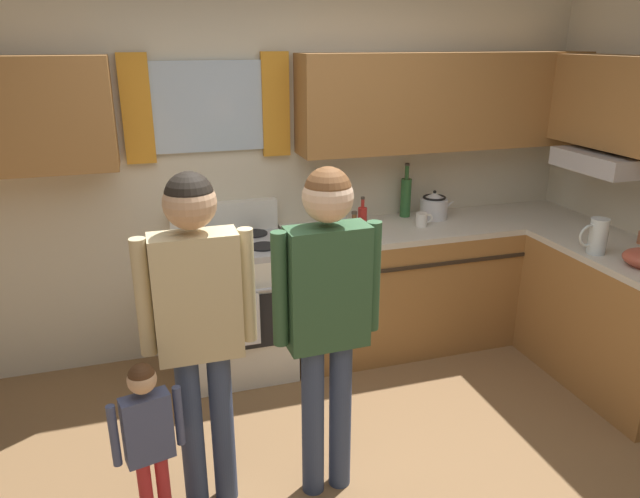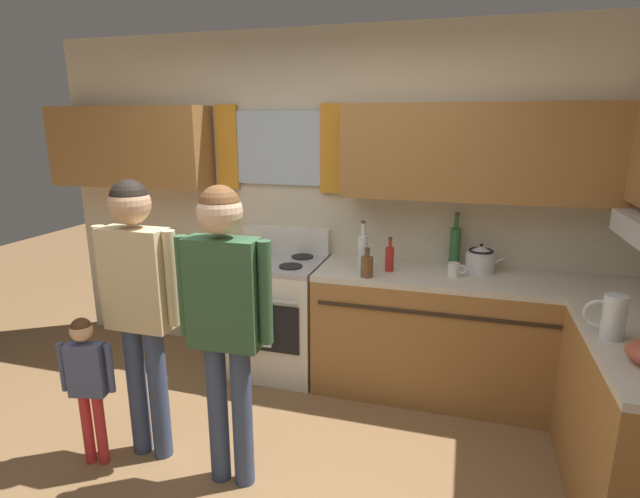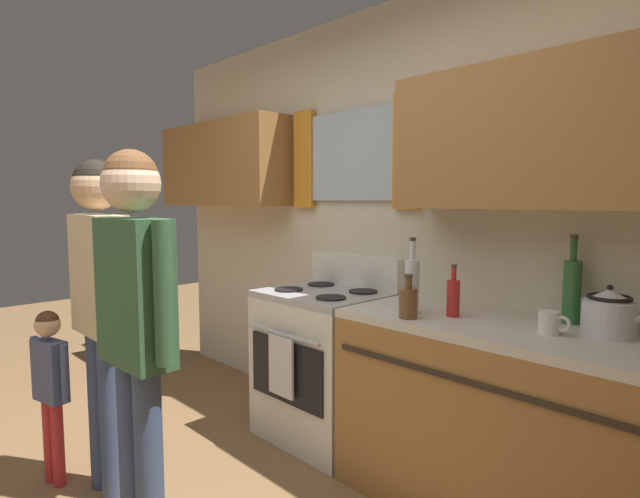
# 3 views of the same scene
# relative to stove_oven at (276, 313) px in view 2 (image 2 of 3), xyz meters

# --- Properties ---
(back_wall_unit) EXTENTS (4.60, 0.42, 2.60)m
(back_wall_unit) POSITION_rel_stove_oven_xyz_m (0.34, 0.28, 0.99)
(back_wall_unit) COLOR beige
(back_wall_unit) RESTS_ON ground
(kitchen_counter_run) EXTENTS (2.22, 1.78, 0.90)m
(kitchen_counter_run) POSITION_rel_stove_oven_xyz_m (1.77, -0.31, -0.02)
(kitchen_counter_run) COLOR #9E6B38
(kitchen_counter_run) RESTS_ON ground
(stove_oven) EXTENTS (0.72, 0.67, 1.10)m
(stove_oven) POSITION_rel_stove_oven_xyz_m (0.00, 0.00, 0.00)
(stove_oven) COLOR silver
(stove_oven) RESTS_ON ground
(bottle_tall_clear) EXTENTS (0.07, 0.07, 0.37)m
(bottle_tall_clear) POSITION_rel_stove_oven_xyz_m (0.71, -0.12, 0.57)
(bottle_tall_clear) COLOR silver
(bottle_tall_clear) RESTS_ON kitchen_counter_run
(bottle_squat_brown) EXTENTS (0.08, 0.08, 0.21)m
(bottle_squat_brown) POSITION_rel_stove_oven_xyz_m (0.76, -0.22, 0.51)
(bottle_squat_brown) COLOR brown
(bottle_squat_brown) RESTS_ON kitchen_counter_run
(bottle_wine_green) EXTENTS (0.08, 0.08, 0.39)m
(bottle_wine_green) POSITION_rel_stove_oven_xyz_m (1.32, 0.22, 0.58)
(bottle_wine_green) COLOR #2D6633
(bottle_wine_green) RESTS_ON kitchen_counter_run
(bottle_sauce_red) EXTENTS (0.06, 0.06, 0.25)m
(bottle_sauce_red) POSITION_rel_stove_oven_xyz_m (0.88, -0.04, 0.53)
(bottle_sauce_red) COLOR red
(bottle_sauce_red) RESTS_ON kitchen_counter_run
(mug_ceramic_white) EXTENTS (0.13, 0.08, 0.09)m
(mug_ceramic_white) POSITION_rel_stove_oven_xyz_m (1.33, -0.04, 0.48)
(mug_ceramic_white) COLOR white
(mug_ceramic_white) RESTS_ON kitchen_counter_run
(stovetop_kettle) EXTENTS (0.27, 0.20, 0.21)m
(stovetop_kettle) POSITION_rel_stove_oven_xyz_m (1.50, 0.12, 0.53)
(stovetop_kettle) COLOR silver
(stovetop_kettle) RESTS_ON kitchen_counter_run
(water_pitcher) EXTENTS (0.19, 0.11, 0.22)m
(water_pitcher) POSITION_rel_stove_oven_xyz_m (2.08, -0.85, 0.54)
(water_pitcher) COLOR silver
(water_pitcher) RESTS_ON kitchen_counter_run
(adult_holding_child) EXTENTS (0.51, 0.22, 1.64)m
(adult_holding_child) POSITION_rel_stove_oven_xyz_m (-0.33, -1.20, 0.56)
(adult_holding_child) COLOR #38476B
(adult_holding_child) RESTS_ON ground
(adult_in_plaid) EXTENTS (0.51, 0.22, 1.64)m
(adult_in_plaid) POSITION_rel_stove_oven_xyz_m (0.23, -1.28, 0.56)
(adult_in_plaid) COLOR #38476B
(adult_in_plaid) RESTS_ON ground
(small_child) EXTENTS (0.30, 0.13, 0.90)m
(small_child) POSITION_rel_stove_oven_xyz_m (-0.59, -1.37, 0.09)
(small_child) COLOR red
(small_child) RESTS_ON ground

